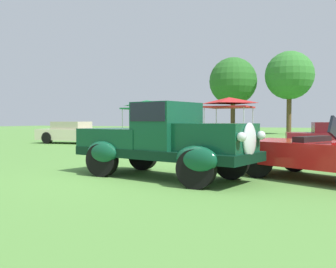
# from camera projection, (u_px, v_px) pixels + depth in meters

# --- Properties ---
(ground_plane) EXTENTS (120.00, 120.00, 0.00)m
(ground_plane) POSITION_uv_depth(u_px,v_px,m) (142.00, 177.00, 8.57)
(ground_plane) COLOR #568C3D
(feature_pickup_truck) EXTENTS (4.57, 2.51, 1.70)m
(feature_pickup_truck) POSITION_uv_depth(u_px,v_px,m) (164.00, 140.00, 8.51)
(feature_pickup_truck) COLOR black
(feature_pickup_truck) RESTS_ON ground_plane
(neighbor_convertible) EXTENTS (4.67, 3.37, 1.40)m
(neighbor_convertible) POSITION_uv_depth(u_px,v_px,m) (336.00, 155.00, 7.95)
(neighbor_convertible) COLOR red
(neighbor_convertible) RESTS_ON ground_plane
(show_car_cream) EXTENTS (4.16, 1.98, 1.22)m
(show_car_cream) POSITION_uv_depth(u_px,v_px,m) (73.00, 133.00, 20.99)
(show_car_cream) COLOR beige
(show_car_cream) RESTS_ON ground_plane
(show_car_teal) EXTENTS (4.32, 2.80, 1.22)m
(show_car_teal) POSITION_uv_depth(u_px,v_px,m) (176.00, 135.00, 17.83)
(show_car_teal) COLOR teal
(show_car_teal) RESTS_ON ground_plane
(spectator_near_truck) EXTENTS (0.46, 0.43, 1.69)m
(spectator_near_truck) POSITION_uv_depth(u_px,v_px,m) (172.00, 131.00, 13.19)
(spectator_near_truck) COLOR #7F7056
(spectator_near_truck) RESTS_ON ground_plane
(canopy_tent_left_field) EXTENTS (2.75, 2.75, 2.71)m
(canopy_tent_left_field) POSITION_uv_depth(u_px,v_px,m) (147.00, 104.00, 26.39)
(canopy_tent_left_field) COLOR #B7B7BC
(canopy_tent_left_field) RESTS_ON ground_plane
(canopy_tent_center_field) EXTENTS (2.67, 2.67, 2.71)m
(canopy_tent_center_field) POSITION_uv_depth(u_px,v_px,m) (229.00, 102.00, 23.16)
(canopy_tent_center_field) COLOR #B7B7BC
(canopy_tent_center_field) RESTS_ON ground_plane
(treeline_far_left) EXTENTS (4.65, 4.65, 7.44)m
(treeline_far_left) POSITION_uv_depth(u_px,v_px,m) (233.00, 81.00, 36.88)
(treeline_far_left) COLOR #47331E
(treeline_far_left) RESTS_ON ground_plane
(treeline_mid_left) EXTENTS (4.44, 4.44, 7.65)m
(treeline_mid_left) POSITION_uv_depth(u_px,v_px,m) (289.00, 76.00, 34.69)
(treeline_mid_left) COLOR brown
(treeline_mid_left) RESTS_ON ground_plane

